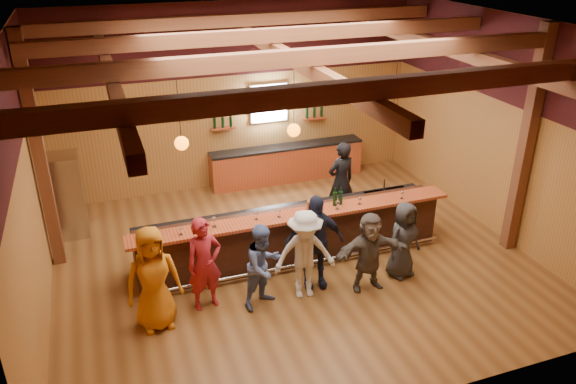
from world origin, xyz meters
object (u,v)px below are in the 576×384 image
at_px(customer_orange, 153,279).
at_px(customer_white, 305,255).
at_px(stainless_fridge, 66,196).
at_px(customer_brown, 369,252).
at_px(customer_redvest, 205,264).
at_px(bottle_a, 335,199).
at_px(customer_navy, 314,242).
at_px(back_bar_cabinet, 287,163).
at_px(bartender, 341,181).
at_px(customer_denim, 264,266).
at_px(bar_counter, 291,233).
at_px(customer_dark, 403,240).
at_px(ice_bucket, 312,206).

bearing_deg(customer_orange, customer_white, -6.25).
relative_size(stainless_fridge, customer_brown, 1.20).
xyz_separation_m(customer_redvest, bottle_a, (2.74, 0.79, 0.42)).
xyz_separation_m(stainless_fridge, customer_navy, (4.15, -3.54, 0.01)).
bearing_deg(customer_brown, back_bar_cabinet, 89.80).
height_order(back_bar_cabinet, customer_brown, customer_brown).
bearing_deg(stainless_fridge, bartender, -12.74).
relative_size(stainless_fridge, customer_denim, 1.17).
xyz_separation_m(customer_denim, customer_navy, (1.02, 0.23, 0.14)).
xyz_separation_m(back_bar_cabinet, customer_brown, (-0.25, -5.06, 0.28)).
bearing_deg(customer_navy, customer_redvest, -173.10).
bearing_deg(bar_counter, stainless_fridge, 149.24).
height_order(customer_white, bottle_a, customer_white).
distance_m(bar_counter, customer_brown, 1.77).
height_order(bar_counter, back_bar_cabinet, bar_counter).
relative_size(customer_white, bottle_a, 4.44).
relative_size(customer_denim, bottle_a, 4.08).
relative_size(customer_orange, customer_dark, 1.21).
bearing_deg(stainless_fridge, bottle_a, -28.76).
bearing_deg(back_bar_cabinet, stainless_fridge, -168.07).
height_order(bar_counter, customer_brown, customer_brown).
bearing_deg(customer_navy, stainless_fridge, 147.84).
bearing_deg(customer_denim, back_bar_cabinet, 43.04).
bearing_deg(ice_bucket, customer_redvest, -162.35).
distance_m(bar_counter, customer_navy, 1.15).
relative_size(back_bar_cabinet, stainless_fridge, 2.22).
height_order(customer_denim, customer_dark, customer_denim).
bearing_deg(customer_denim, stainless_fridge, 106.66).
relative_size(customer_redvest, bartender, 0.93).
relative_size(bar_counter, ice_bucket, 28.84).
height_order(customer_redvest, customer_dark, customer_redvest).
relative_size(back_bar_cabinet, customer_navy, 2.20).
distance_m(customer_denim, customer_navy, 1.06).
bearing_deg(bartender, customer_orange, 18.84).
height_order(stainless_fridge, customer_dark, stainless_fridge).
height_order(bar_counter, customer_white, customer_white).
distance_m(stainless_fridge, ice_bucket, 5.22).
height_order(customer_dark, bottle_a, customer_dark).
bearing_deg(customer_dark, customer_brown, 176.85).
relative_size(bar_counter, bartender, 3.46).
height_order(customer_denim, bartender, bartender).
xyz_separation_m(customer_brown, bottle_a, (-0.13, 1.24, 0.51)).
height_order(bar_counter, bottle_a, bottle_a).
height_order(customer_denim, customer_navy, customer_navy).
bearing_deg(customer_redvest, customer_brown, -18.87).
relative_size(customer_white, ice_bucket, 7.64).
bearing_deg(customer_redvest, customer_dark, -14.33).
distance_m(back_bar_cabinet, customer_white, 5.11).
relative_size(bar_counter, bottle_a, 16.74).
distance_m(customer_denim, customer_dark, 2.70).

